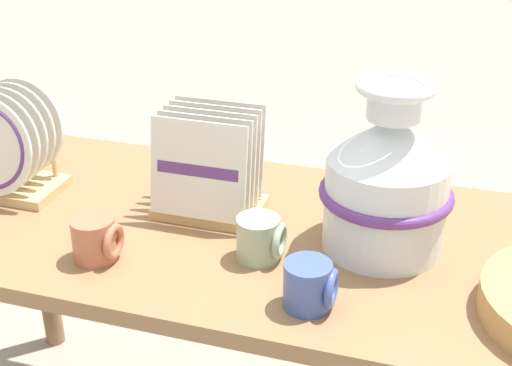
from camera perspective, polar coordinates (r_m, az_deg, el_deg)
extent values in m
cube|color=olive|center=(1.48, 0.00, -4.40)|extent=(1.57, 0.66, 0.03)
cylinder|color=olive|center=(2.16, -16.76, -5.30)|extent=(0.06, 0.06, 0.65)
cylinder|color=silver|center=(1.40, 10.27, -1.63)|extent=(0.24, 0.24, 0.19)
cone|color=silver|center=(1.34, 10.74, 3.48)|extent=(0.24, 0.24, 0.08)
cylinder|color=silver|center=(1.31, 11.00, 6.35)|extent=(0.10, 0.10, 0.06)
torus|color=silver|center=(1.30, 11.12, 7.61)|extent=(0.15, 0.15, 0.02)
torus|color=#60337A|center=(1.39, 10.34, -0.81)|extent=(0.26, 0.26, 0.02)
cube|color=tan|center=(1.72, -18.88, -0.23)|extent=(0.23, 0.14, 0.02)
cylinder|color=tan|center=(1.70, -15.86, 1.75)|extent=(0.01, 0.01, 0.08)
cylinder|color=silver|center=(1.67, -19.50, 3.55)|extent=(0.22, 0.04, 0.22)
cylinder|color=silver|center=(1.69, -18.91, 3.95)|extent=(0.22, 0.04, 0.22)
cylinder|color=silver|center=(1.71, -18.34, 4.35)|extent=(0.22, 0.04, 0.22)
cube|color=tan|center=(1.54, -3.68, -1.93)|extent=(0.23, 0.14, 0.02)
cylinder|color=tan|center=(1.59, -5.68, 1.01)|extent=(0.01, 0.01, 0.08)
cylinder|color=tan|center=(1.54, -0.24, 0.26)|extent=(0.01, 0.01, 0.08)
cube|color=silver|center=(1.44, -4.68, 1.00)|extent=(0.20, 0.04, 0.20)
cube|color=silver|center=(1.46, -4.24, 1.51)|extent=(0.20, 0.04, 0.20)
cube|color=silver|center=(1.49, -3.81, 2.00)|extent=(0.20, 0.04, 0.20)
cube|color=silver|center=(1.51, -3.40, 2.47)|extent=(0.20, 0.04, 0.20)
cube|color=silver|center=(1.54, -3.01, 2.92)|extent=(0.20, 0.04, 0.20)
cube|color=#5B3375|center=(1.44, -4.70, 0.98)|extent=(0.17, 0.01, 0.02)
cylinder|color=#9EB28E|center=(1.36, 0.17, -4.46)|extent=(0.08, 0.08, 0.09)
torus|color=#9EB28E|center=(1.35, 1.88, -4.66)|extent=(0.02, 0.07, 0.07)
cylinder|color=#42569E|center=(1.24, 4.13, -8.15)|extent=(0.08, 0.08, 0.09)
torus|color=#42569E|center=(1.23, 6.05, -8.39)|extent=(0.02, 0.07, 0.07)
cylinder|color=#B76647|center=(1.40, -12.83, -4.38)|extent=(0.08, 0.08, 0.09)
torus|color=#B76647|center=(1.38, -11.31, -4.62)|extent=(0.02, 0.07, 0.07)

